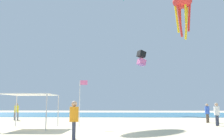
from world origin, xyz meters
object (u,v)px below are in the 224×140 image
object	(u,v)px
person_near_tent	(207,111)
kite_box_black	(141,58)
kite_octopus_red	(182,4)
canopy_tent	(31,96)
person_central	(74,117)
person_rightmost	(16,110)
person_leftmost	(217,112)
banner_flag	(81,98)

from	to	relation	value
person_near_tent	kite_box_black	world-z (taller)	kite_box_black
kite_octopus_red	canopy_tent	bearing A→B (deg)	120.48
canopy_tent	person_central	world-z (taller)	canopy_tent
person_central	person_rightmost	xyz separation A→B (m)	(-9.00, 14.31, 0.01)
person_leftmost	kite_box_black	bearing A→B (deg)	48.78
canopy_tent	person_rightmost	distance (m)	10.00
person_central	kite_octopus_red	bearing A→B (deg)	-42.12
canopy_tent	banner_flag	xyz separation A→B (m)	(3.44, 1.10, -0.17)
canopy_tent	banner_flag	distance (m)	3.61
person_near_tent	canopy_tent	bearing A→B (deg)	-29.44
person_leftmost	kite_box_black	distance (m)	24.23
person_leftmost	banner_flag	distance (m)	10.72
person_leftmost	person_rightmost	bearing A→B (deg)	110.03
person_central	banner_flag	bearing A→B (deg)	-6.85
person_leftmost	kite_octopus_red	distance (m)	18.05
person_rightmost	kite_octopus_red	world-z (taller)	kite_octopus_red
person_leftmost	kite_box_black	world-z (taller)	kite_box_black
person_rightmost	banner_flag	size ratio (longest dim) A/B	0.53
person_near_tent	person_leftmost	bearing A→B (deg)	31.18
person_near_tent	kite_octopus_red	distance (m)	16.09
person_central	person_near_tent	bearing A→B (deg)	-55.62
kite_octopus_red	person_rightmost	bearing A→B (deg)	91.99
person_near_tent	kite_octopus_red	xyz separation A→B (m)	(0.24, 8.01, 13.95)
person_leftmost	person_rightmost	world-z (taller)	person_rightmost
person_rightmost	kite_box_black	world-z (taller)	kite_box_black
person_near_tent	person_leftmost	size ratio (longest dim) A/B	0.98
banner_flag	person_central	bearing A→B (deg)	-83.00
person_leftmost	kite_octopus_red	xyz separation A→B (m)	(0.69, 11.46, 13.93)
kite_box_black	person_rightmost	bearing A→B (deg)	108.53
person_central	kite_octopus_red	world-z (taller)	kite_octopus_red
person_near_tent	person_rightmost	size ratio (longest dim) A/B	0.95
kite_octopus_red	kite_box_black	bearing A→B (deg)	10.52
person_central	banner_flag	world-z (taller)	banner_flag
canopy_tent	kite_octopus_red	world-z (taller)	kite_octopus_red
person_near_tent	person_leftmost	xyz separation A→B (m)	(-0.45, -3.46, 0.02)
person_leftmost	person_central	size ratio (longest dim) A/B	0.98
person_near_tent	kite_box_black	size ratio (longest dim) A/B	0.64
person_rightmost	canopy_tent	bearing A→B (deg)	88.28
banner_flag	kite_octopus_red	size ratio (longest dim) A/B	0.58
canopy_tent	person_leftmost	xyz separation A→B (m)	(14.02, 2.39, -1.24)
kite_octopus_red	person_leftmost	bearing A→B (deg)	163.77
kite_box_black	kite_octopus_red	xyz separation A→B (m)	(4.66, -10.82, 5.27)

